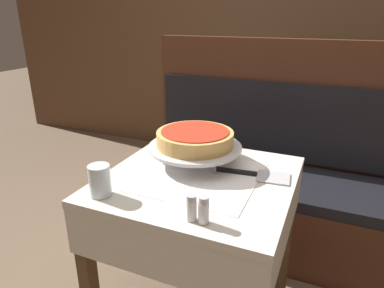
{
  "coord_description": "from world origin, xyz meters",
  "views": [
    {
      "loc": [
        0.43,
        -1.06,
        1.3
      ],
      "look_at": [
        -0.06,
        0.08,
        0.82
      ],
      "focal_mm": 32.0,
      "sensor_mm": 36.0,
      "label": 1
    }
  ],
  "objects_px": {
    "booth_bench": "(268,190)",
    "pizza_server": "(256,175)",
    "deep_dish_pizza": "(195,138)",
    "salt_shaker": "(191,208)",
    "dining_table_rear": "(250,107)",
    "napkin_holder": "(203,136)",
    "dining_table_front": "(199,205)",
    "water_glass_near": "(100,180)",
    "pizza_pan_stand": "(195,148)",
    "condiment_caddy": "(258,85)",
    "pepper_shaker": "(204,210)"
  },
  "relations": [
    {
      "from": "pizza_pan_stand",
      "to": "water_glass_near",
      "type": "xyz_separation_m",
      "value": [
        -0.19,
        -0.36,
        -0.01
      ]
    },
    {
      "from": "dining_table_rear",
      "to": "pizza_server",
      "type": "relative_size",
      "value": 2.55
    },
    {
      "from": "dining_table_rear",
      "to": "booth_bench",
      "type": "bearing_deg",
      "value": -67.41
    },
    {
      "from": "deep_dish_pizza",
      "to": "booth_bench",
      "type": "bearing_deg",
      "value": 73.18
    },
    {
      "from": "pizza_pan_stand",
      "to": "water_glass_near",
      "type": "relative_size",
      "value": 3.53
    },
    {
      "from": "dining_table_rear",
      "to": "pizza_pan_stand",
      "type": "relative_size",
      "value": 1.95
    },
    {
      "from": "deep_dish_pizza",
      "to": "pizza_server",
      "type": "bearing_deg",
      "value": -4.19
    },
    {
      "from": "dining_table_front",
      "to": "pizza_pan_stand",
      "type": "xyz_separation_m",
      "value": [
        -0.06,
        0.11,
        0.19
      ]
    },
    {
      "from": "pizza_pan_stand",
      "to": "pepper_shaker",
      "type": "xyz_separation_m",
      "value": [
        0.19,
        -0.38,
        -0.02
      ]
    },
    {
      "from": "dining_table_front",
      "to": "pepper_shaker",
      "type": "distance_m",
      "value": 0.34
    },
    {
      "from": "dining_table_front",
      "to": "dining_table_rear",
      "type": "height_order",
      "value": "dining_table_front"
    },
    {
      "from": "water_glass_near",
      "to": "napkin_holder",
      "type": "xyz_separation_m",
      "value": [
        0.15,
        0.55,
        -0.01
      ]
    },
    {
      "from": "booth_bench",
      "to": "deep_dish_pizza",
      "type": "bearing_deg",
      "value": -106.82
    },
    {
      "from": "pizza_server",
      "to": "booth_bench",
      "type": "bearing_deg",
      "value": 95.07
    },
    {
      "from": "pepper_shaker",
      "to": "water_glass_near",
      "type": "bearing_deg",
      "value": 177.49
    },
    {
      "from": "pizza_pan_stand",
      "to": "salt_shaker",
      "type": "bearing_deg",
      "value": -68.6
    },
    {
      "from": "dining_table_rear",
      "to": "napkin_holder",
      "type": "bearing_deg",
      "value": -86.18
    },
    {
      "from": "dining_table_rear",
      "to": "salt_shaker",
      "type": "relative_size",
      "value": 9.05
    },
    {
      "from": "pizza_pan_stand",
      "to": "pepper_shaker",
      "type": "height_order",
      "value": "pepper_shaker"
    },
    {
      "from": "pizza_server",
      "to": "pizza_pan_stand",
      "type": "bearing_deg",
      "value": 175.81
    },
    {
      "from": "pizza_pan_stand",
      "to": "water_glass_near",
      "type": "distance_m",
      "value": 0.41
    },
    {
      "from": "booth_bench",
      "to": "pepper_shaker",
      "type": "xyz_separation_m",
      "value": [
        -0.01,
        -1.03,
        0.44
      ]
    },
    {
      "from": "dining_table_front",
      "to": "salt_shaker",
      "type": "relative_size",
      "value": 9.11
    },
    {
      "from": "booth_bench",
      "to": "water_glass_near",
      "type": "height_order",
      "value": "booth_bench"
    },
    {
      "from": "dining_table_rear",
      "to": "pizza_pan_stand",
      "type": "distance_m",
      "value": 1.42
    },
    {
      "from": "pizza_server",
      "to": "salt_shaker",
      "type": "height_order",
      "value": "salt_shaker"
    },
    {
      "from": "salt_shaker",
      "to": "napkin_holder",
      "type": "distance_m",
      "value": 0.6
    },
    {
      "from": "dining_table_rear",
      "to": "napkin_holder",
      "type": "relative_size",
      "value": 7.26
    },
    {
      "from": "dining_table_rear",
      "to": "napkin_holder",
      "type": "height_order",
      "value": "napkin_holder"
    },
    {
      "from": "water_glass_near",
      "to": "dining_table_rear",
      "type": "bearing_deg",
      "value": 87.89
    },
    {
      "from": "water_glass_near",
      "to": "napkin_holder",
      "type": "distance_m",
      "value": 0.57
    },
    {
      "from": "water_glass_near",
      "to": "condiment_caddy",
      "type": "relative_size",
      "value": 0.64
    },
    {
      "from": "napkin_holder",
      "to": "condiment_caddy",
      "type": "relative_size",
      "value": 0.61
    },
    {
      "from": "dining_table_rear",
      "to": "pizza_server",
      "type": "height_order",
      "value": "pizza_server"
    },
    {
      "from": "booth_bench",
      "to": "pizza_pan_stand",
      "type": "height_order",
      "value": "booth_bench"
    },
    {
      "from": "dining_table_front",
      "to": "deep_dish_pizza",
      "type": "xyz_separation_m",
      "value": [
        -0.06,
        0.11,
        0.23
      ]
    },
    {
      "from": "pizza_pan_stand",
      "to": "napkin_holder",
      "type": "bearing_deg",
      "value": 101.74
    },
    {
      "from": "water_glass_near",
      "to": "condiment_caddy",
      "type": "distance_m",
      "value": 1.85
    },
    {
      "from": "deep_dish_pizza",
      "to": "salt_shaker",
      "type": "height_order",
      "value": "deep_dish_pizza"
    },
    {
      "from": "water_glass_near",
      "to": "pizza_server",
      "type": "bearing_deg",
      "value": 38.07
    },
    {
      "from": "booth_bench",
      "to": "water_glass_near",
      "type": "relative_size",
      "value": 14.58
    },
    {
      "from": "booth_bench",
      "to": "pizza_server",
      "type": "distance_m",
      "value": 0.78
    },
    {
      "from": "dining_table_rear",
      "to": "deep_dish_pizza",
      "type": "distance_m",
      "value": 1.43
    },
    {
      "from": "deep_dish_pizza",
      "to": "napkin_holder",
      "type": "height_order",
      "value": "deep_dish_pizza"
    },
    {
      "from": "deep_dish_pizza",
      "to": "napkin_holder",
      "type": "relative_size",
      "value": 3.03
    },
    {
      "from": "dining_table_rear",
      "to": "condiment_caddy",
      "type": "distance_m",
      "value": 0.18
    },
    {
      "from": "condiment_caddy",
      "to": "salt_shaker",
      "type": "bearing_deg",
      "value": -82.7
    },
    {
      "from": "pepper_shaker",
      "to": "napkin_holder",
      "type": "height_order",
      "value": "napkin_holder"
    },
    {
      "from": "pizza_server",
      "to": "napkin_holder",
      "type": "height_order",
      "value": "napkin_holder"
    },
    {
      "from": "pizza_pan_stand",
      "to": "dining_table_rear",
      "type": "bearing_deg",
      "value": 94.9
    }
  ]
}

